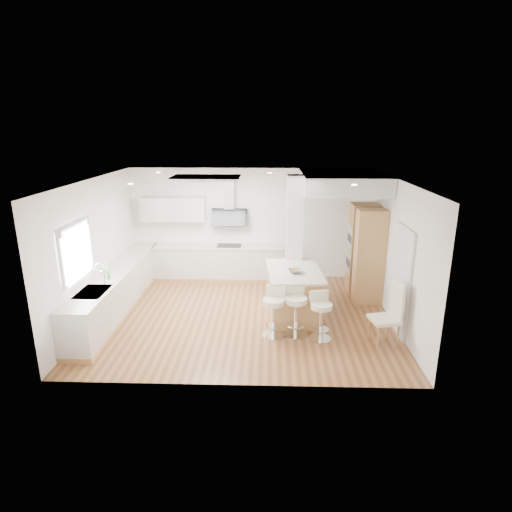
{
  "coord_description": "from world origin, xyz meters",
  "views": [
    {
      "loc": [
        0.51,
        -8.15,
        3.77
      ],
      "look_at": [
        0.23,
        0.4,
        1.18
      ],
      "focal_mm": 30.0,
      "sensor_mm": 36.0,
      "label": 1
    }
  ],
  "objects_px": {
    "peninsula": "(294,292)",
    "bar_stool_b": "(296,308)",
    "bar_stool_c": "(321,314)",
    "dining_chair": "(390,311)",
    "bar_stool_a": "(274,309)"
  },
  "relations": [
    {
      "from": "peninsula",
      "to": "bar_stool_c",
      "type": "distance_m",
      "value": 1.16
    },
    {
      "from": "bar_stool_a",
      "to": "dining_chair",
      "type": "height_order",
      "value": "dining_chair"
    },
    {
      "from": "bar_stool_c",
      "to": "bar_stool_a",
      "type": "bearing_deg",
      "value": 160.09
    },
    {
      "from": "peninsula",
      "to": "dining_chair",
      "type": "xyz_separation_m",
      "value": [
        1.65,
        -1.21,
        0.15
      ]
    },
    {
      "from": "peninsula",
      "to": "bar_stool_b",
      "type": "distance_m",
      "value": 0.91
    },
    {
      "from": "bar_stool_b",
      "to": "dining_chair",
      "type": "relative_size",
      "value": 0.81
    },
    {
      "from": "peninsula",
      "to": "dining_chair",
      "type": "bearing_deg",
      "value": -40.46
    },
    {
      "from": "bar_stool_a",
      "to": "dining_chair",
      "type": "xyz_separation_m",
      "value": [
        2.06,
        -0.25,
        0.11
      ]
    },
    {
      "from": "peninsula",
      "to": "bar_stool_b",
      "type": "bearing_deg",
      "value": -94.66
    },
    {
      "from": "peninsula",
      "to": "dining_chair",
      "type": "distance_m",
      "value": 2.05
    },
    {
      "from": "bar_stool_b",
      "to": "dining_chair",
      "type": "height_order",
      "value": "dining_chair"
    },
    {
      "from": "bar_stool_b",
      "to": "bar_stool_c",
      "type": "distance_m",
      "value": 0.48
    },
    {
      "from": "peninsula",
      "to": "bar_stool_c",
      "type": "height_order",
      "value": "peninsula"
    },
    {
      "from": "peninsula",
      "to": "bar_stool_c",
      "type": "bearing_deg",
      "value": -71.73
    },
    {
      "from": "peninsula",
      "to": "bar_stool_b",
      "type": "xyz_separation_m",
      "value": [
        -0.01,
        -0.91,
        0.05
      ]
    }
  ]
}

